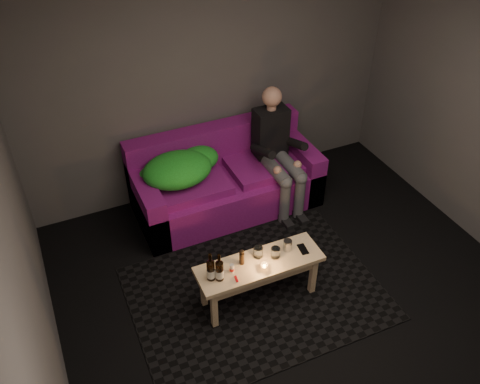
% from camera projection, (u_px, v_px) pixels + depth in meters
% --- Properties ---
extents(floor, '(4.50, 4.50, 0.00)m').
position_uv_depth(floor, '(317.00, 325.00, 4.28)').
color(floor, black).
rests_on(floor, ground).
extents(room, '(4.50, 4.50, 4.50)m').
position_uv_depth(room, '(304.00, 131.00, 3.60)').
color(room, silver).
rests_on(room, ground).
extents(rug, '(2.20, 1.61, 0.01)m').
position_uv_depth(rug, '(256.00, 293.00, 4.54)').
color(rug, black).
rests_on(rug, floor).
extents(sofa, '(1.91, 0.86, 0.82)m').
position_uv_depth(sofa, '(225.00, 181.00, 5.37)').
color(sofa, '#710F5F').
rests_on(sofa, floor).
extents(green_blanket, '(0.84, 0.57, 0.29)m').
position_uv_depth(green_blanket, '(180.00, 168.00, 5.01)').
color(green_blanket, '#1E8117').
rests_on(green_blanket, sofa).
extents(person, '(0.34, 0.79, 1.28)m').
position_uv_depth(person, '(277.00, 148.00, 5.21)').
color(person, black).
rests_on(person, sofa).
extents(coffee_table, '(1.09, 0.36, 0.44)m').
position_uv_depth(coffee_table, '(259.00, 269.00, 4.29)').
color(coffee_table, tan).
rests_on(coffee_table, rug).
extents(beer_bottle_a, '(0.07, 0.07, 0.27)m').
position_uv_depth(beer_bottle_a, '(211.00, 270.00, 4.03)').
color(beer_bottle_a, black).
rests_on(beer_bottle_a, coffee_table).
extents(beer_bottle_b, '(0.07, 0.07, 0.27)m').
position_uv_depth(beer_bottle_b, '(219.00, 270.00, 4.03)').
color(beer_bottle_b, black).
rests_on(beer_bottle_b, coffee_table).
extents(salt_shaker, '(0.04, 0.04, 0.08)m').
position_uv_depth(salt_shaker, '(232.00, 268.00, 4.13)').
color(salt_shaker, silver).
rests_on(salt_shaker, coffee_table).
extents(pepper_mill, '(0.06, 0.06, 0.12)m').
position_uv_depth(pepper_mill, '(242.00, 258.00, 4.19)').
color(pepper_mill, black).
rests_on(pepper_mill, coffee_table).
extents(tumbler_back, '(0.10, 0.10, 0.10)m').
position_uv_depth(tumbler_back, '(258.00, 252.00, 4.26)').
color(tumbler_back, white).
rests_on(tumbler_back, coffee_table).
extents(tealight, '(0.06, 0.06, 0.05)m').
position_uv_depth(tealight, '(264.00, 267.00, 4.16)').
color(tealight, white).
rests_on(tealight, coffee_table).
extents(tumbler_front, '(0.09, 0.09, 0.10)m').
position_uv_depth(tumbler_front, '(275.00, 253.00, 4.26)').
color(tumbler_front, white).
rests_on(tumbler_front, coffee_table).
extents(steel_cup, '(0.08, 0.08, 0.10)m').
position_uv_depth(steel_cup, '(287.00, 245.00, 4.32)').
color(steel_cup, '#A9ABB0').
rests_on(steel_cup, coffee_table).
extents(smartphone, '(0.08, 0.14, 0.01)m').
position_uv_depth(smartphone, '(303.00, 249.00, 4.35)').
color(smartphone, black).
rests_on(smartphone, coffee_table).
extents(red_lighter, '(0.03, 0.07, 0.01)m').
position_uv_depth(red_lighter, '(236.00, 279.00, 4.08)').
color(red_lighter, red).
rests_on(red_lighter, coffee_table).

